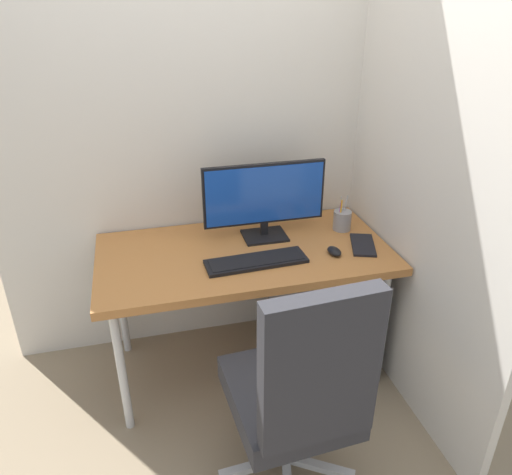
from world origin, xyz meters
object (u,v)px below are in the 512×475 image
(office_chair, at_px, (299,392))
(filing_cabinet, at_px, (324,313))
(keyboard, at_px, (256,261))
(notebook, at_px, (363,245))
(mouse, at_px, (334,251))
(pen_holder, at_px, (342,220))
(monitor, at_px, (264,197))

(office_chair, bearing_deg, filing_cabinet, 61.42)
(office_chair, relative_size, keyboard, 2.19)
(office_chair, height_order, keyboard, office_chair)
(filing_cabinet, xyz_separation_m, notebook, (0.15, -0.06, 0.43))
(mouse, distance_m, pen_holder, 0.29)
(monitor, relative_size, notebook, 2.71)
(filing_cabinet, bearing_deg, notebook, -21.69)
(monitor, xyz_separation_m, notebook, (0.45, -0.23, -0.21))
(keyboard, height_order, pen_holder, pen_holder)
(office_chair, relative_size, pen_holder, 5.51)
(monitor, distance_m, mouse, 0.43)
(monitor, bearing_deg, office_chair, -97.06)
(monitor, xyz_separation_m, pen_holder, (0.42, -0.02, -0.16))
(pen_holder, bearing_deg, mouse, -120.02)
(keyboard, bearing_deg, pen_holder, 24.05)
(filing_cabinet, height_order, pen_holder, pen_holder)
(notebook, bearing_deg, office_chair, -109.87)
(notebook, bearing_deg, keyboard, -157.19)
(office_chair, distance_m, mouse, 0.77)
(filing_cabinet, bearing_deg, office_chair, -118.58)
(monitor, height_order, mouse, monitor)
(monitor, height_order, keyboard, monitor)
(pen_holder, bearing_deg, notebook, -82.18)
(office_chair, height_order, filing_cabinet, office_chair)
(keyboard, xyz_separation_m, pen_holder, (0.53, 0.23, 0.04))
(office_chair, xyz_separation_m, keyboard, (0.00, 0.65, 0.19))
(mouse, bearing_deg, notebook, 5.58)
(mouse, bearing_deg, pen_holder, 50.65)
(filing_cabinet, xyz_separation_m, keyboard, (-0.40, -0.09, 0.43))
(keyboard, bearing_deg, mouse, -2.05)
(filing_cabinet, xyz_separation_m, pen_holder, (0.13, 0.14, 0.47))
(office_chair, distance_m, pen_holder, 1.06)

